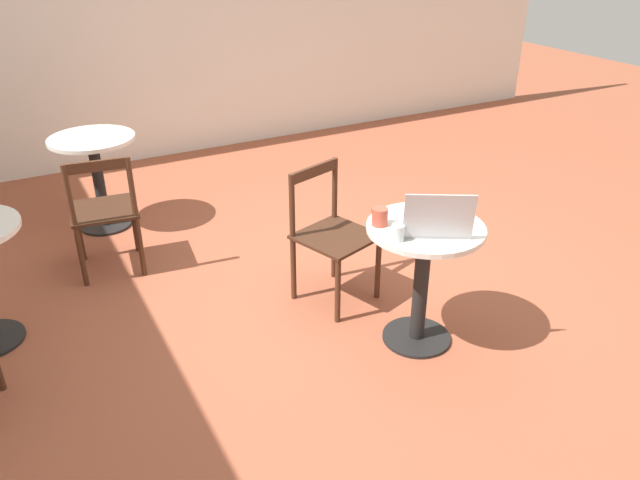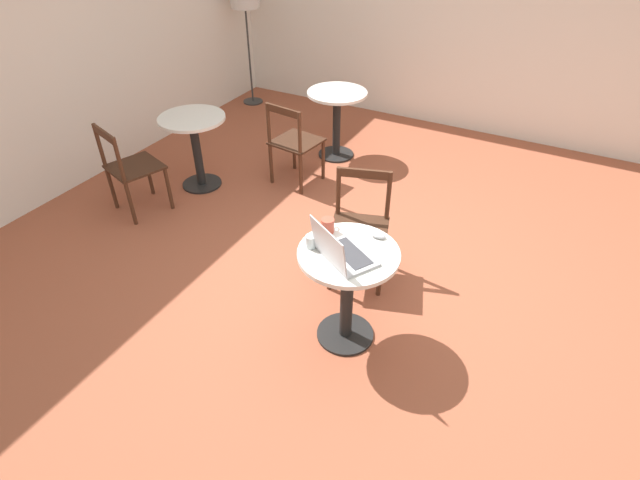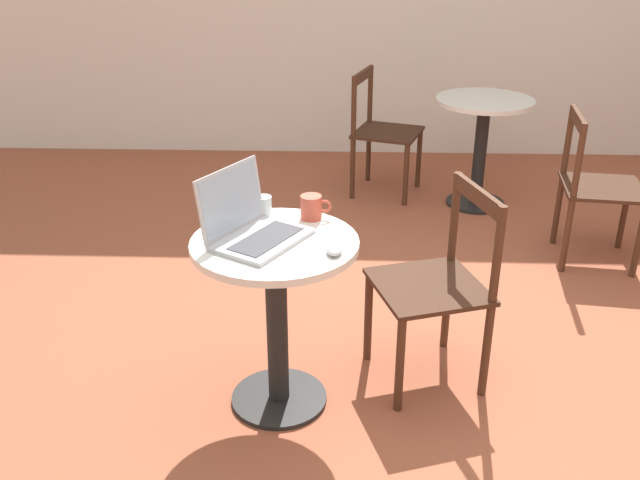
{
  "view_description": "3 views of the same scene",
  "coord_description": "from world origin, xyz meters",
  "px_view_note": "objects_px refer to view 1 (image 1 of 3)",
  "views": [
    {
      "loc": [
        -3.06,
        1.77,
        2.24
      ],
      "look_at": [
        -0.32,
        0.28,
        0.62
      ],
      "focal_mm": 35.0,
      "sensor_mm": 36.0,
      "label": 1
    },
    {
      "loc": [
        -2.9,
        -1.17,
        2.67
      ],
      "look_at": [
        -0.42,
        0.15,
        0.56
      ],
      "focal_mm": 28.0,
      "sensor_mm": 36.0,
      "label": 2
    },
    {
      "loc": [
        -0.41,
        -2.62,
        1.9
      ],
      "look_at": [
        -0.51,
        0.15,
        0.6
      ],
      "focal_mm": 40.0,
      "sensor_mm": 36.0,
      "label": 3
    }
  ],
  "objects_px": {
    "chair_mid_left": "(105,213)",
    "mouse": "(416,204)",
    "chair_near_right": "(331,235)",
    "drinking_glass": "(398,233)",
    "laptop": "(435,223)",
    "cafe_table_mid": "(96,164)",
    "cafe_table_near": "(423,261)",
    "mug": "(380,217)"
  },
  "relations": [
    {
      "from": "cafe_table_near",
      "to": "cafe_table_mid",
      "type": "distance_m",
      "value": 2.77
    },
    {
      "from": "mouse",
      "to": "mug",
      "type": "distance_m",
      "value": 0.33
    },
    {
      "from": "laptop",
      "to": "mouse",
      "type": "xyz_separation_m",
      "value": [
        0.32,
        -0.11,
        -0.04
      ]
    },
    {
      "from": "cafe_table_mid",
      "to": "mug",
      "type": "distance_m",
      "value": 2.57
    },
    {
      "from": "chair_mid_left",
      "to": "laptop",
      "type": "bearing_deg",
      "value": -141.82
    },
    {
      "from": "chair_near_right",
      "to": "drinking_glass",
      "type": "xyz_separation_m",
      "value": [
        -0.73,
        0.02,
        0.34
      ]
    },
    {
      "from": "chair_mid_left",
      "to": "mouse",
      "type": "relative_size",
      "value": 8.72
    },
    {
      "from": "chair_mid_left",
      "to": "laptop",
      "type": "relative_size",
      "value": 1.91
    },
    {
      "from": "cafe_table_mid",
      "to": "mouse",
      "type": "relative_size",
      "value": 7.49
    },
    {
      "from": "laptop",
      "to": "chair_near_right",
      "type": "bearing_deg",
      "value": 15.21
    },
    {
      "from": "laptop",
      "to": "drinking_glass",
      "type": "bearing_deg",
      "value": 84.89
    },
    {
      "from": "chair_near_right",
      "to": "chair_mid_left",
      "type": "bearing_deg",
      "value": 49.29
    },
    {
      "from": "cafe_table_mid",
      "to": "cafe_table_near",
      "type": "bearing_deg",
      "value": -151.92
    },
    {
      "from": "cafe_table_near",
      "to": "chair_mid_left",
      "type": "xyz_separation_m",
      "value": [
        1.69,
        1.4,
        -0.08
      ]
    },
    {
      "from": "chair_near_right",
      "to": "cafe_table_mid",
      "type": "bearing_deg",
      "value": 31.49
    },
    {
      "from": "chair_near_right",
      "to": "chair_mid_left",
      "type": "height_order",
      "value": "same"
    },
    {
      "from": "laptop",
      "to": "drinking_glass",
      "type": "relative_size",
      "value": 5.31
    },
    {
      "from": "cafe_table_mid",
      "to": "drinking_glass",
      "type": "relative_size",
      "value": 8.73
    },
    {
      "from": "cafe_table_near",
      "to": "chair_near_right",
      "type": "height_order",
      "value": "chair_near_right"
    },
    {
      "from": "laptop",
      "to": "mug",
      "type": "bearing_deg",
      "value": 43.55
    },
    {
      "from": "mug",
      "to": "cafe_table_near",
      "type": "bearing_deg",
      "value": -121.34
    },
    {
      "from": "cafe_table_near",
      "to": "cafe_table_mid",
      "type": "height_order",
      "value": "same"
    },
    {
      "from": "mouse",
      "to": "laptop",
      "type": "bearing_deg",
      "value": 160.66
    },
    {
      "from": "drinking_glass",
      "to": "chair_near_right",
      "type": "bearing_deg",
      "value": -1.53
    },
    {
      "from": "chair_near_right",
      "to": "drinking_glass",
      "type": "distance_m",
      "value": 0.81
    },
    {
      "from": "laptop",
      "to": "mouse",
      "type": "relative_size",
      "value": 4.56
    },
    {
      "from": "cafe_table_mid",
      "to": "laptop",
      "type": "xyz_separation_m",
      "value": [
        -2.53,
        -1.3,
        0.27
      ]
    },
    {
      "from": "drinking_glass",
      "to": "laptop",
      "type": "bearing_deg",
      "value": -95.11
    },
    {
      "from": "cafe_table_mid",
      "to": "laptop",
      "type": "distance_m",
      "value": 2.86
    },
    {
      "from": "cafe_table_mid",
      "to": "mug",
      "type": "relative_size",
      "value": 5.94
    },
    {
      "from": "mouse",
      "to": "cafe_table_near",
      "type": "bearing_deg",
      "value": 156.23
    },
    {
      "from": "chair_near_right",
      "to": "drinking_glass",
      "type": "height_order",
      "value": "chair_near_right"
    },
    {
      "from": "cafe_table_mid",
      "to": "mouse",
      "type": "xyz_separation_m",
      "value": [
        -2.22,
        -1.41,
        0.23
      ]
    },
    {
      "from": "laptop",
      "to": "cafe_table_near",
      "type": "bearing_deg",
      "value": -6.36
    },
    {
      "from": "mouse",
      "to": "mug",
      "type": "height_order",
      "value": "mug"
    },
    {
      "from": "chair_near_right",
      "to": "drinking_glass",
      "type": "bearing_deg",
      "value": 178.47
    },
    {
      "from": "mug",
      "to": "cafe_table_mid",
      "type": "bearing_deg",
      "value": 25.2
    },
    {
      "from": "cafe_table_mid",
      "to": "chair_near_right",
      "type": "relative_size",
      "value": 0.86
    },
    {
      "from": "laptop",
      "to": "mug",
      "type": "distance_m",
      "value": 0.3
    },
    {
      "from": "chair_near_right",
      "to": "chair_mid_left",
      "type": "relative_size",
      "value": 1.0
    },
    {
      "from": "laptop",
      "to": "mug",
      "type": "relative_size",
      "value": 3.61
    },
    {
      "from": "cafe_table_near",
      "to": "mouse",
      "type": "xyz_separation_m",
      "value": [
        0.23,
        -0.1,
        0.23
      ]
    }
  ]
}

